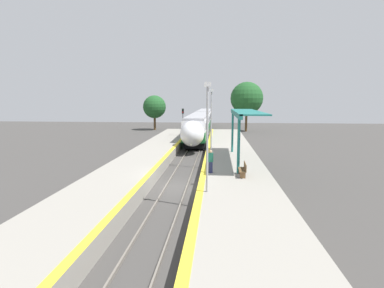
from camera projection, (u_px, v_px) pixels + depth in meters
The scene contains 14 objects.
ground_plane at pixel (177, 187), 20.66m from camera, with size 120.00×120.00×0.00m, color #423F3D.
rail_left at pixel (166, 186), 20.71m from camera, with size 0.08×90.00×0.15m, color slate.
rail_right at pixel (187, 187), 20.58m from camera, with size 0.08×90.00×0.15m, color slate.
train at pixel (202, 121), 52.63m from camera, with size 2.80×43.56×3.89m.
platform_right at pixel (236, 182), 20.25m from camera, with size 4.81×64.00×0.98m.
platform_left at pixel (123, 179), 20.91m from camera, with size 4.32×64.00×0.98m.
platform_bench at pixel (243, 169), 19.81m from camera, with size 0.44×1.58×0.89m.
person_waiting at pixel (211, 161), 20.66m from camera, with size 0.36×0.22×1.60m.
railway_signal at pixel (183, 122), 42.24m from camera, with size 0.28×0.28×4.79m.
lamppost_near at pixel (207, 131), 15.98m from camera, with size 0.36×0.20×5.93m.
lamppost_mid at pixel (211, 119), 25.58m from camera, with size 0.36×0.20×5.93m.
station_canopy at pixel (243, 114), 24.28m from camera, with size 2.02×11.62×4.13m.
background_tree_left at pixel (154, 107), 59.58m from camera, with size 4.55×4.55×6.91m.
background_tree_right at pixel (247, 98), 56.47m from camera, with size 6.12×6.12×9.38m.
Camera 1 is at (2.77, -19.84, 5.97)m, focal length 28.00 mm.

